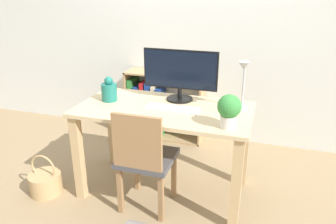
% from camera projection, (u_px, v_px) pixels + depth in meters
% --- Properties ---
extents(ground_plane, '(10.00, 10.00, 0.00)m').
position_uv_depth(ground_plane, '(164.00, 189.00, 2.80)').
color(ground_plane, '#997F5B').
extents(wall_back, '(8.00, 0.05, 2.60)m').
position_uv_depth(wall_back, '(200.00, 19.00, 3.36)').
color(wall_back, silver).
rests_on(wall_back, ground_plane).
extents(desk, '(1.34, 0.71, 0.75)m').
position_uv_depth(desk, '(164.00, 124.00, 2.58)').
color(desk, '#D8BC8C').
rests_on(desk, ground_plane).
extents(monitor, '(0.61, 0.21, 0.41)m').
position_uv_depth(monitor, '(180.00, 72.00, 2.61)').
color(monitor, black).
rests_on(monitor, desk).
extents(keyboard, '(0.41, 0.13, 0.02)m').
position_uv_depth(keyboard, '(172.00, 109.00, 2.48)').
color(keyboard, silver).
rests_on(keyboard, desk).
extents(vase, '(0.13, 0.13, 0.20)m').
position_uv_depth(vase, '(109.00, 91.00, 2.65)').
color(vase, '#1E7266').
rests_on(vase, desk).
extents(desk_lamp, '(0.10, 0.19, 0.39)m').
position_uv_depth(desk_lamp, '(243.00, 81.00, 2.35)').
color(desk_lamp, '#B7B7BC').
rests_on(desk_lamp, desk).
extents(potted_plant, '(0.16, 0.16, 0.23)m').
position_uv_depth(potted_plant, '(229.00, 110.00, 2.13)').
color(potted_plant, silver).
rests_on(potted_plant, desk).
extents(chair, '(0.40, 0.40, 0.83)m').
position_uv_depth(chair, '(144.00, 157.00, 2.40)').
color(chair, '#4C4C51').
rests_on(chair, ground_plane).
extents(bookshelf, '(0.86, 0.28, 0.75)m').
position_uv_depth(bookshelf, '(154.00, 108.00, 3.69)').
color(bookshelf, tan).
rests_on(bookshelf, ground_plane).
extents(basket, '(0.26, 0.26, 0.35)m').
position_uv_depth(basket, '(45.00, 182.00, 2.73)').
color(basket, tan).
rests_on(basket, ground_plane).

